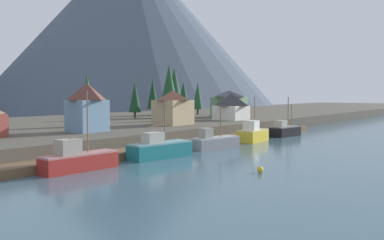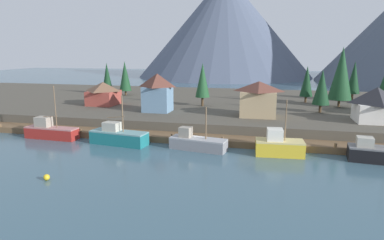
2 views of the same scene
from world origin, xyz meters
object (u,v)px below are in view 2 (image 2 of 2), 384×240
object	(u,v)px
conifer_far_left	(322,87)
house_tan	(259,99)
house_red	(103,93)
channel_buoy	(47,177)
conifer_back_right	(203,80)
conifer_mid_right	(341,73)
conifer_mid_left	(307,81)
fishing_boat_black	(376,153)
conifer_back_left	(107,75)
conifer_centre	(354,78)
fishing_boat_grey	(197,143)
fishing_boat_yellow	(279,146)
fishing_boat_teal	(118,137)
house_blue	(157,92)
fishing_boat_red	(50,131)
conifer_far_right	(125,76)
house_white	(376,104)

from	to	relation	value
conifer_far_left	house_tan	bearing A→B (deg)	-149.27
house_red	channel_buoy	bearing A→B (deg)	-71.47
house_tan	conifer_back_right	distance (m)	15.84
conifer_mid_right	conifer_mid_left	bearing A→B (deg)	141.72
fishing_boat_black	conifer_back_right	bearing A→B (deg)	144.96
conifer_mid_left	conifer_back_left	bearing A→B (deg)	176.44
conifer_back_right	conifer_centre	xyz separation A→B (m)	(33.65, 15.37, 0.05)
house_red	conifer_mid_left	world-z (taller)	conifer_mid_left
fishing_boat_grey	fishing_boat_yellow	bearing A→B (deg)	9.79
fishing_boat_yellow	fishing_boat_black	world-z (taller)	fishing_boat_yellow
fishing_boat_yellow	conifer_back_left	size ratio (longest dim) A/B	0.89
fishing_boat_grey	conifer_mid_right	distance (m)	40.12
fishing_boat_black	conifer_mid_left	bearing A→B (deg)	105.26
fishing_boat_teal	house_blue	world-z (taller)	house_blue
house_tan	house_blue	size ratio (longest dim) A/B	0.88
fishing_boat_red	house_tan	distance (m)	36.59
conifer_far_right	fishing_boat_black	bearing A→B (deg)	-35.80
fishing_boat_grey	conifer_mid_left	world-z (taller)	conifer_mid_left
fishing_boat_teal	conifer_centre	size ratio (longest dim) A/B	0.98
house_red	conifer_mid_right	xyz separation A→B (m)	(50.83, 9.32, 4.55)
fishing_boat_black	conifer_centre	distance (m)	41.00
conifer_centre	house_red	bearing A→B (deg)	-161.12
conifer_mid_left	conifer_mid_right	distance (m)	8.44
conifer_mid_right	conifer_centre	world-z (taller)	conifer_mid_right
house_blue	conifer_back_left	xyz separation A→B (m)	(-22.75, 22.96, 1.44)
house_red	conifer_back_right	bearing A→B (deg)	9.39
house_blue	conifer_mid_left	size ratio (longest dim) A/B	0.89
fishing_boat_black	house_white	size ratio (longest dim) A/B	1.18
house_tan	conifer_back_left	xyz separation A→B (m)	(-42.44, 23.56, 2.00)
conifer_back_left	conifer_far_right	size ratio (longest dim) A/B	0.95
house_white	conifer_mid_left	xyz separation A→B (m)	(-9.29, 20.71, 1.92)
conifer_mid_right	house_blue	bearing A→B (deg)	-157.99
house_tan	conifer_far_left	world-z (taller)	conifer_far_left
fishing_boat_teal	conifer_back_left	xyz separation A→B (m)	(-21.74, 38.81, 6.56)
fishing_boat_black	conifer_back_left	xyz separation A→B (m)	(-58.38, 38.70, 6.64)
house_blue	fishing_boat_black	bearing A→B (deg)	-23.84
conifer_mid_right	house_red	bearing A→B (deg)	-169.61
house_blue	house_red	distance (m)	15.60
conifer_mid_left	conifer_far_right	xyz separation A→B (m)	(-46.86, 2.55, 0.27)
fishing_boat_grey	fishing_boat_black	world-z (taller)	fishing_boat_black
conifer_back_left	conifer_centre	world-z (taller)	conifer_centre
conifer_mid_left	fishing_boat_yellow	bearing A→B (deg)	-100.53
house_red	conifer_centre	distance (m)	58.75
fishing_boat_red	conifer_centre	xyz separation A→B (m)	(54.46, 39.51, 6.93)
house_tan	conifer_mid_left	size ratio (longest dim) A/B	0.78
house_white	house_red	distance (m)	54.10
fishing_boat_black	house_red	distance (m)	54.61
conifer_far_left	conifer_far_right	xyz separation A→B (m)	(-48.38, 15.89, 0.27)
conifer_back_left	conifer_back_right	distance (m)	33.12
fishing_boat_grey	house_tan	size ratio (longest dim) A/B	1.30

